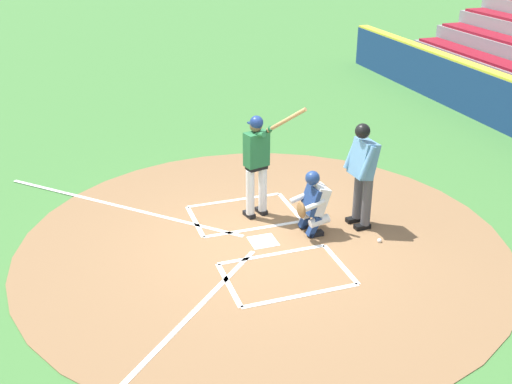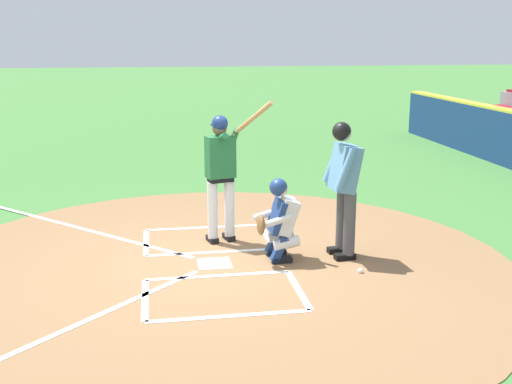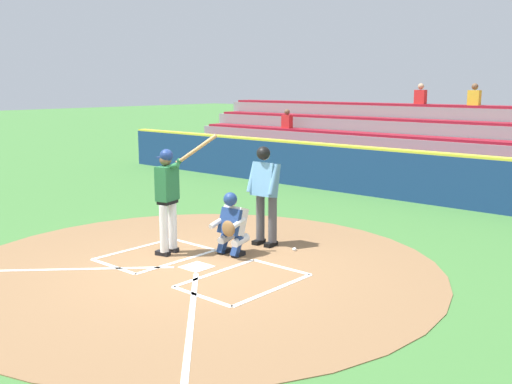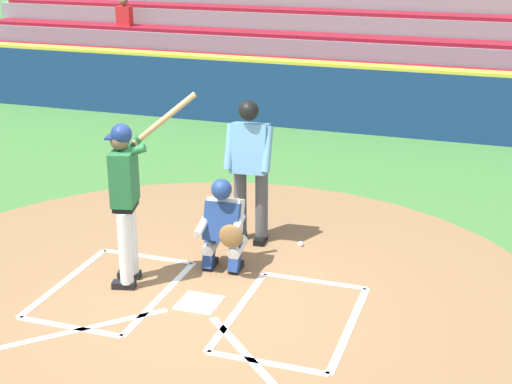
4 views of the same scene
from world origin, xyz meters
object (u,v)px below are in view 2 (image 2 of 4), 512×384
object	(u,v)px
baseball	(360,271)
plate_umpire	(344,181)
catcher	(280,218)
batter	(221,169)

from	to	relation	value
baseball	plate_umpire	bearing A→B (deg)	4.57
catcher	baseball	bearing A→B (deg)	-126.37
catcher	baseball	size ratio (longest dim) A/B	15.27
plate_umpire	baseball	world-z (taller)	plate_umpire
batter	baseball	xyz separation A→B (m)	(-1.55, -1.60, -1.06)
batter	catcher	distance (m)	1.22
plate_umpire	batter	bearing A→B (deg)	59.89
plate_umpire	baseball	distance (m)	1.23
batter	plate_umpire	bearing A→B (deg)	-120.11
catcher	plate_umpire	world-z (taller)	plate_umpire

